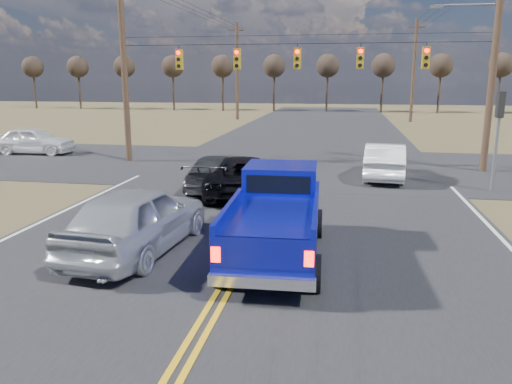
% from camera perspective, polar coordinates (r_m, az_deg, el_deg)
% --- Properties ---
extents(ground, '(160.00, 160.00, 0.00)m').
position_cam_1_polar(ground, '(8.64, -7.68, -17.79)').
color(ground, brown).
rests_on(ground, ground).
extents(road_main, '(14.00, 120.00, 0.02)m').
position_cam_1_polar(road_main, '(17.77, 2.04, -1.40)').
color(road_main, '#28282B').
rests_on(road_main, ground).
extents(road_cross, '(120.00, 12.00, 0.02)m').
position_cam_1_polar(road_cross, '(25.55, 4.54, 2.98)').
color(road_cross, '#28282B').
rests_on(road_cross, ground).
extents(signal_gantry, '(19.60, 4.83, 10.00)m').
position_cam_1_polar(signal_gantry, '(24.92, 5.88, 14.41)').
color(signal_gantry, '#473323').
rests_on(signal_gantry, ground).
extents(utility_poles, '(19.60, 58.32, 10.00)m').
position_cam_1_polar(utility_poles, '(24.18, 4.52, 14.87)').
color(utility_poles, '#473323').
rests_on(utility_poles, ground).
extents(treeline, '(87.00, 117.80, 7.40)m').
position_cam_1_polar(treeline, '(34.12, 6.22, 15.06)').
color(treeline, '#33261C').
rests_on(treeline, ground).
extents(pickup_truck, '(2.44, 5.73, 2.12)m').
position_cam_1_polar(pickup_truck, '(12.40, 2.35, -2.84)').
color(pickup_truck, black).
rests_on(pickup_truck, ground).
extents(silver_suv, '(2.56, 5.36, 1.77)m').
position_cam_1_polar(silver_suv, '(13.10, -13.43, -2.99)').
color(silver_suv, '#B1B5BA').
rests_on(silver_suv, ground).
extents(black_suv, '(3.19, 5.66, 1.49)m').
position_cam_1_polar(black_suv, '(19.12, -1.62, 1.92)').
color(black_suv, black).
rests_on(black_suv, ground).
extents(white_car_queue, '(2.05, 4.92, 1.58)m').
position_cam_1_polar(white_car_queue, '(22.92, 14.49, 3.47)').
color(white_car_queue, white).
rests_on(white_car_queue, ground).
extents(dgrey_car_queue, '(2.07, 4.81, 1.38)m').
position_cam_1_polar(dgrey_car_queue, '(20.09, -4.40, 2.26)').
color(dgrey_car_queue, '#333338').
rests_on(dgrey_car_queue, ground).
extents(cross_car_west, '(2.07, 4.72, 1.58)m').
position_cam_1_polar(cross_car_west, '(32.20, -24.05, 5.39)').
color(cross_car_west, white).
rests_on(cross_car_west, ground).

